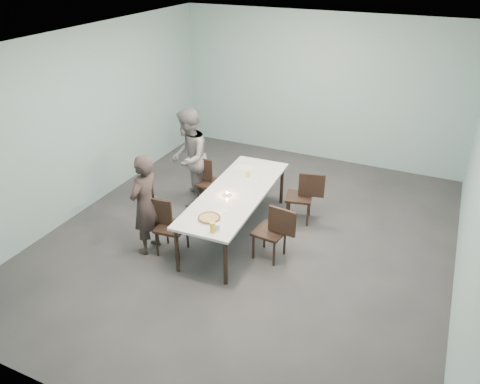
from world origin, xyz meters
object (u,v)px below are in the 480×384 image
at_px(pizza, 209,218).
at_px(amber_tumbler, 248,174).
at_px(chair_near_left, 166,222).
at_px(chair_near_right, 275,229).
at_px(beer_glass, 212,227).
at_px(diner_near, 145,205).
at_px(diner_far, 189,158).
at_px(chair_far_right, 304,194).
at_px(table, 235,195).
at_px(chair_far_left, 207,179).
at_px(side_plate, 221,212).
at_px(tealight, 227,194).
at_px(water_tumbler, 217,227).

relative_size(pizza, amber_tumbler, 4.25).
distance_m(chair_near_left, chair_near_right, 1.60).
bearing_deg(beer_glass, chair_near_left, 163.53).
relative_size(chair_near_left, pizza, 2.56).
relative_size(diner_near, diner_far, 0.90).
bearing_deg(chair_near_right, chair_far_right, -86.23).
height_order(table, diner_far, diner_far).
bearing_deg(chair_far_left, diner_near, -94.12).
distance_m(diner_near, amber_tumbler, 1.81).
relative_size(diner_near, side_plate, 8.63).
relative_size(chair_far_left, diner_near, 0.56).
distance_m(side_plate, beer_glass, 0.53).
bearing_deg(chair_far_right, chair_far_left, -6.18).
bearing_deg(tealight, amber_tumbler, 88.44).
xyz_separation_m(side_plate, amber_tumbler, (-0.12, 1.22, 0.04)).
xyz_separation_m(chair_near_left, diner_near, (-0.28, -0.09, 0.28)).
xyz_separation_m(chair_far_right, diner_near, (-1.85, -1.79, 0.28)).
relative_size(water_tumbler, amber_tumbler, 1.12).
height_order(pizza, beer_glass, beer_glass).
height_order(chair_near_right, side_plate, chair_near_right).
bearing_deg(tealight, pizza, -83.70).
height_order(chair_far_left, diner_near, diner_near).
bearing_deg(side_plate, diner_far, 135.16).
distance_m(side_plate, amber_tumbler, 1.22).
xyz_separation_m(chair_far_right, amber_tumbler, (-0.90, -0.25, 0.29)).
relative_size(chair_far_right, diner_near, 0.56).
xyz_separation_m(chair_far_left, diner_near, (-0.14, -1.60, 0.28)).
bearing_deg(beer_glass, water_tumbler, 69.05).
height_order(beer_glass, tealight, beer_glass).
distance_m(table, chair_far_right, 1.21).
relative_size(chair_far_left, amber_tumbler, 10.88).
height_order(diner_far, tealight, diner_far).
distance_m(diner_near, tealight, 1.23).
bearing_deg(chair_near_left, side_plate, 9.93).
distance_m(water_tumbler, amber_tumbler, 1.68).
relative_size(chair_far_right, tealight, 15.54).
bearing_deg(amber_tumbler, diner_far, 178.70).
relative_size(chair_far_left, tealight, 15.54).
bearing_deg(water_tumbler, table, 102.35).
bearing_deg(chair_far_right, chair_near_right, 75.03).
bearing_deg(chair_near_right, pizza, 39.16).
xyz_separation_m(diner_far, tealight, (1.11, -0.76, -0.09)).
bearing_deg(side_plate, chair_near_right, 20.17).
bearing_deg(beer_glass, chair_far_right, 71.83).
bearing_deg(tealight, chair_near_left, -132.40).
bearing_deg(water_tumbler, chair_far_left, 122.33).
height_order(table, chair_near_left, chair_near_left).
bearing_deg(chair_far_right, amber_tumbler, 3.26).
relative_size(beer_glass, tealight, 2.68).
bearing_deg(amber_tumbler, side_plate, -84.25).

